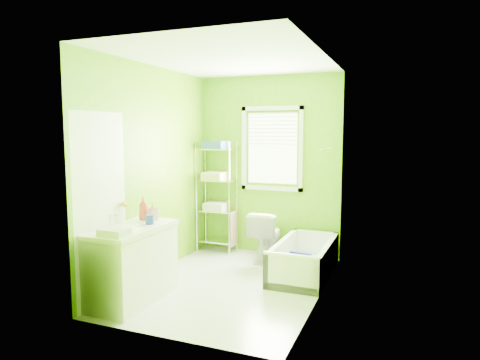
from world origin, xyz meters
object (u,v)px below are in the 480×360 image
at_px(toilet, 266,235).
at_px(vanity, 132,261).
at_px(wire_shelf_unit, 218,184).
at_px(bathtub, 303,264).

xyz_separation_m(toilet, vanity, (-0.87, -1.91, 0.08)).
bearing_deg(vanity, wire_shelf_unit, 88.81).
height_order(toilet, vanity, vanity).
distance_m(toilet, wire_shelf_unit, 1.08).
relative_size(vanity, wire_shelf_unit, 0.64).
distance_m(vanity, wire_shelf_unit, 2.19).
bearing_deg(wire_shelf_unit, bathtub, -24.26).
xyz_separation_m(bathtub, vanity, (-1.52, -1.44, 0.28)).
bearing_deg(bathtub, vanity, -136.51).
relative_size(bathtub, wire_shelf_unit, 0.83).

